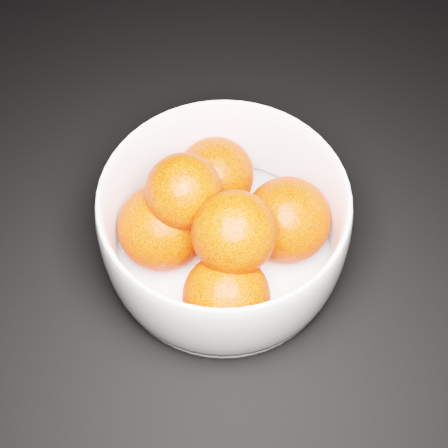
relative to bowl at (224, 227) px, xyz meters
The scene contains 2 objects.
bowl is the anchor object (origin of this frame).
orange_pile 0.01m from the bowl, 116.61° to the right, with size 0.18×0.19×0.13m.
Camera 1 is at (0.33, -0.08, 0.56)m, focal length 50.00 mm.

